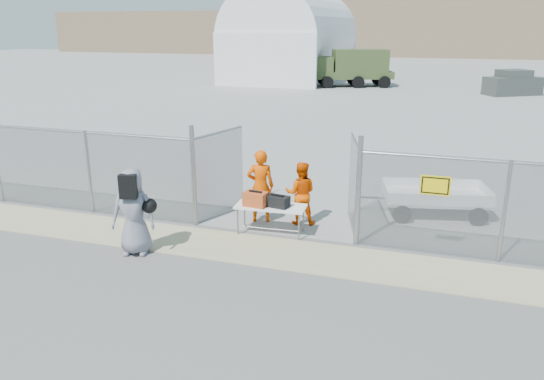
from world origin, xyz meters
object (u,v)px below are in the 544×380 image
(security_worker_left, at_px, (261,186))
(utility_trailer, at_px, (435,199))
(folding_table, at_px, (271,220))
(visitor, at_px, (134,212))
(security_worker_right, at_px, (301,193))

(security_worker_left, bearing_deg, utility_trailer, -172.02)
(folding_table, height_order, utility_trailer, utility_trailer)
(folding_table, bearing_deg, utility_trailer, 31.51)
(visitor, bearing_deg, folding_table, 23.45)
(security_worker_right, distance_m, visitor, 4.09)
(folding_table, distance_m, visitor, 3.19)
(folding_table, relative_size, visitor, 0.87)
(security_worker_right, bearing_deg, folding_table, 48.43)
(security_worker_left, bearing_deg, folding_table, 108.89)
(security_worker_right, bearing_deg, utility_trailer, -163.39)
(folding_table, relative_size, security_worker_right, 1.04)
(security_worker_right, bearing_deg, visitor, 32.09)
(security_worker_left, bearing_deg, visitor, 37.38)
(security_worker_left, relative_size, utility_trailer, 0.54)
(folding_table, bearing_deg, visitor, -144.89)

